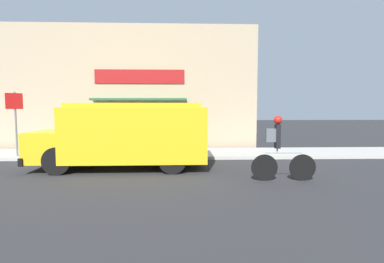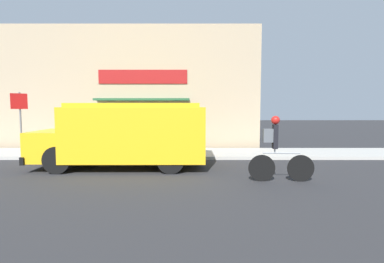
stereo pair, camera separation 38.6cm
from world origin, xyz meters
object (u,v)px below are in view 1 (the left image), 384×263
at_px(cyclist, 280,150).
at_px(stop_sign_post, 15,113).
at_px(trash_bin, 98,142).
at_px(school_bus, 128,134).

bearing_deg(cyclist, stop_sign_post, 159.06).
xyz_separation_m(cyclist, trash_bin, (-6.18, 4.80, -0.33)).
xyz_separation_m(stop_sign_post, trash_bin, (2.78, 1.13, -1.24)).
distance_m(stop_sign_post, trash_bin, 3.25).
height_order(stop_sign_post, trash_bin, stop_sign_post).
bearing_deg(trash_bin, cyclist, -37.84).
bearing_deg(trash_bin, stop_sign_post, -157.87).
distance_m(school_bus, trash_bin, 3.49).
bearing_deg(stop_sign_post, cyclist, -22.29).
height_order(school_bus, trash_bin, school_bus).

